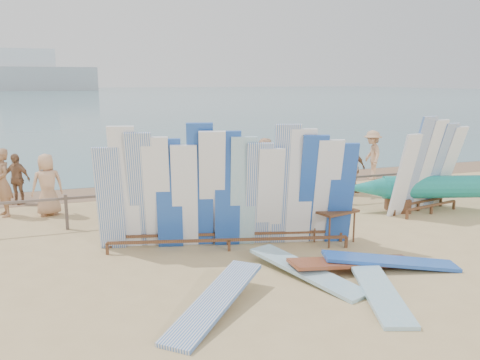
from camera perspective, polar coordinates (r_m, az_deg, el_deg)
name	(u,v)px	position (r m, az deg, el deg)	size (l,w,h in m)	color
ground	(258,248)	(11.53, 2.04, -7.64)	(160.00, 160.00, 0.00)	tan
ocean	(72,95)	(138.23, -18.38, 9.09)	(320.00, 240.00, 0.02)	#456F7B
wet_sand_strip	(183,186)	(18.18, -6.43, -0.69)	(40.00, 2.60, 0.01)	#86654B
distant_ship	(29,75)	(190.29, -22.65, 10.83)	(45.00, 8.00, 14.00)	#999EA3
fence	(218,193)	(14.09, -2.49, -1.49)	(12.08, 0.08, 0.90)	#6B5B51
main_surfboard_rack	(227,193)	(11.20, -1.41, -1.46)	(5.65, 2.04, 2.85)	brown
side_surfboard_rack	(428,169)	(15.19, 20.31, 1.14)	(2.49, 1.20, 2.78)	brown
outrigger_canoe	(466,188)	(15.99, 24.07, -0.82)	(7.15, 2.68, 1.04)	brown
vendor_table	(334,225)	(12.01, 10.56, -4.97)	(1.07, 0.87, 1.25)	brown
flat_board_b	(378,294)	(9.51, 15.19, -12.26)	(0.56, 2.70, 0.07)	#80B7CD
flat_board_c	(353,269)	(10.53, 12.60, -9.78)	(0.56, 2.70, 0.07)	brown
flat_board_a	(306,277)	(10.00, 7.38, -10.75)	(0.56, 2.70, 0.07)	#80B7CD
flat_board_e	(215,312)	(8.56, -2.81, -14.60)	(0.56, 2.70, 0.07)	silver
flat_board_d	(390,269)	(10.74, 16.50, -9.56)	(0.56, 2.70, 0.07)	#2351B1
beach_chair_left	(222,198)	(15.26, -2.03, -2.01)	(0.52, 0.54, 0.81)	#B01912
beach_chair_right	(230,196)	(15.57, -1.17, -1.75)	(0.59, 0.60, 0.80)	#B01912
stroller	(266,188)	(15.88, 2.91, -0.91)	(0.69, 0.83, 0.99)	#B01912
beachgoer_6	(219,175)	(15.26, -2.35, 0.57)	(0.89, 0.43, 1.82)	tan
beachgoer_1	(3,183)	(15.38, -25.09, -0.28)	(0.69, 0.38, 1.89)	#8C6042
beachgoer_0	(47,185)	(15.05, -20.83, -0.48)	(0.85, 0.40, 1.73)	tan
beachgoer_extra_1	(16,179)	(16.77, -23.81, 0.12)	(0.91, 0.39, 1.55)	#8C6042
beachgoer_8	(349,172)	(16.84, 12.16, 0.93)	(0.77, 0.37, 1.59)	beige
beachgoer_5	(265,164)	(17.30, 2.84, 1.81)	(1.68, 0.54, 1.81)	beige
beachgoer_extra_0	(372,155)	(19.88, 14.62, 2.75)	(1.20, 0.49, 1.85)	tan
beachgoer_10	(353,168)	(17.31, 12.54, 1.27)	(0.96, 0.41, 1.64)	#8C6042
beachgoer_2	(157,176)	(15.56, -9.27, 0.46)	(0.84, 0.40, 1.72)	beige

